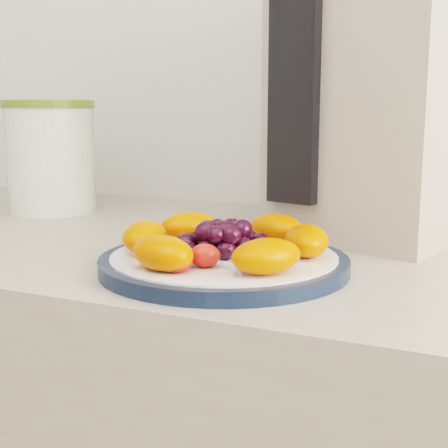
% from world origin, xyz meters
% --- Properties ---
extents(plate_rim, '(0.26, 0.26, 0.01)m').
position_xyz_m(plate_rim, '(0.12, 1.05, 0.91)').
color(plate_rim, '#101C32').
rests_on(plate_rim, counter).
extents(plate_face, '(0.24, 0.24, 0.02)m').
position_xyz_m(plate_face, '(0.12, 1.05, 0.91)').
color(plate_face, white).
rests_on(plate_face, counter).
extents(canister, '(0.16, 0.16, 0.17)m').
position_xyz_m(canister, '(-0.30, 1.29, 0.99)').
color(canister, '#3F6A25').
rests_on(canister, counter).
extents(canister_lid, '(0.17, 0.17, 0.01)m').
position_xyz_m(canister_lid, '(-0.30, 1.29, 1.08)').
color(canister_lid, '#5B7025').
rests_on(canister_lid, canister).
extents(appliance_body, '(0.29, 0.35, 0.38)m').
position_xyz_m(appliance_body, '(0.23, 1.34, 1.09)').
color(appliance_body, '#A79D8E').
rests_on(appliance_body, counter).
extents(appliance_panel, '(0.07, 0.04, 0.28)m').
position_xyz_m(appliance_panel, '(0.14, 1.20, 1.09)').
color(appliance_panel, black).
rests_on(appliance_panel, appliance_body).
extents(fruit_plate, '(0.23, 0.23, 0.04)m').
position_xyz_m(fruit_plate, '(0.11, 1.05, 0.93)').
color(fruit_plate, '#EE4400').
rests_on(fruit_plate, plate_face).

